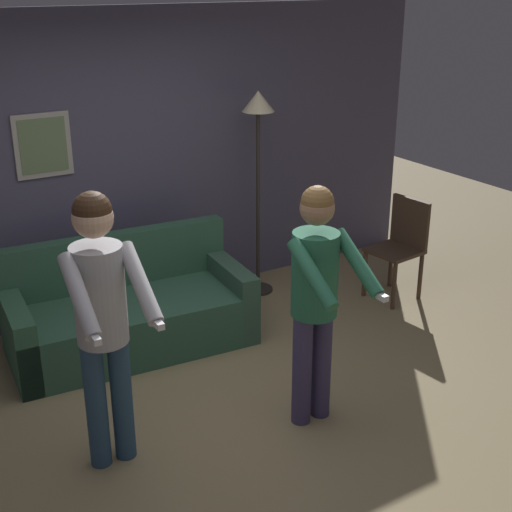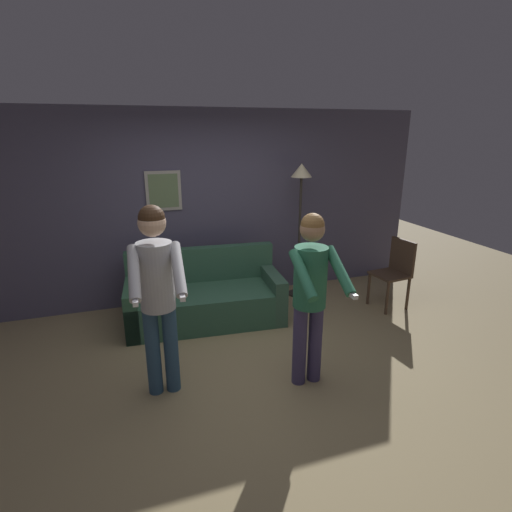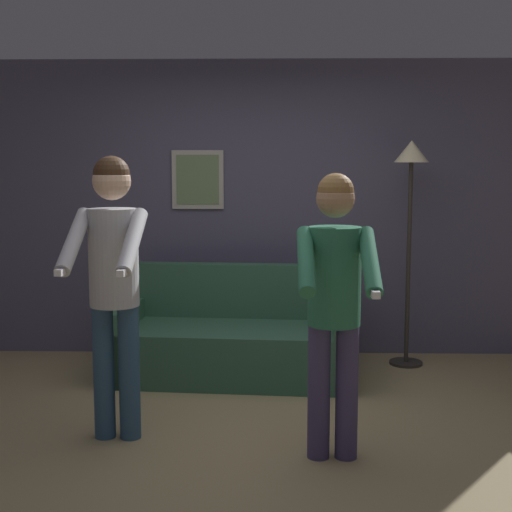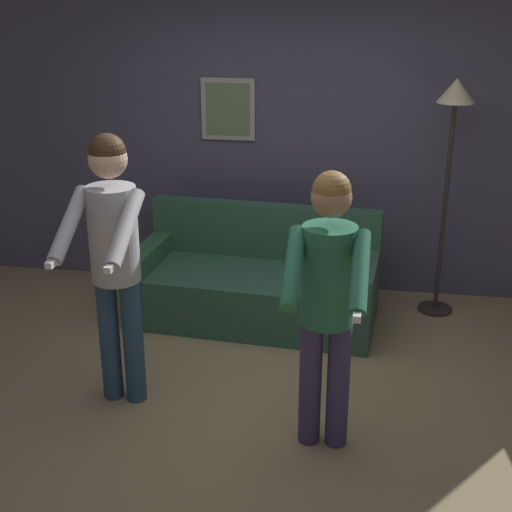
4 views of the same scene
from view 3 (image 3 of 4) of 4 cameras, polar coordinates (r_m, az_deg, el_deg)
ground_plane at (r=4.60m, az=-0.06°, el=-14.28°), size 12.00×12.00×0.00m
back_wall_assembly at (r=6.34m, az=0.32°, el=3.79°), size 6.40×0.09×2.60m
couch at (r=5.75m, az=-1.77°, el=-6.91°), size 1.96×1.00×0.87m
torchiere_lamp at (r=6.06m, az=12.27°, el=5.45°), size 0.28×0.28×1.89m
person_standing_left at (r=4.39m, az=-11.36°, el=-1.10°), size 0.45×0.67×1.74m
person_standing_right at (r=4.03m, az=6.30°, el=-2.79°), size 0.43×0.64×1.65m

